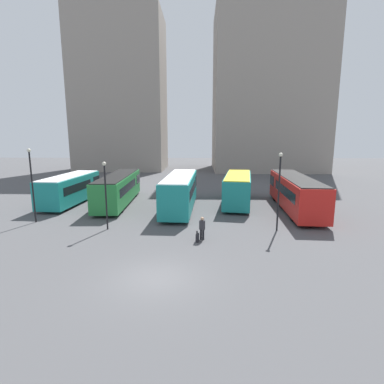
% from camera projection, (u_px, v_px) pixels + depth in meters
% --- Properties ---
extents(ground_plane, '(160.00, 160.00, 0.00)m').
position_uv_depth(ground_plane, '(156.00, 278.00, 14.67)').
color(ground_plane, '#4C4C4F').
extents(building_block_left, '(17.27, 12.09, 29.97)m').
position_uv_depth(building_block_left, '(121.00, 94.00, 59.81)').
color(building_block_left, gray).
rests_on(building_block_left, ground_plane).
extents(building_block_right, '(20.97, 15.92, 30.91)m').
position_uv_depth(building_block_right, '(268.00, 91.00, 59.02)').
color(building_block_right, gray).
rests_on(building_block_right, ground_plane).
extents(bus_0, '(3.13, 9.19, 2.92)m').
position_uv_depth(bus_0, '(70.00, 188.00, 30.58)').
color(bus_0, '#19847F').
rests_on(bus_0, ground_plane).
extents(bus_1, '(2.86, 11.67, 2.97)m').
position_uv_depth(bus_1, '(119.00, 188.00, 30.53)').
color(bus_1, '#237A38').
rests_on(bus_1, ground_plane).
extents(bus_2, '(2.99, 10.50, 3.26)m').
position_uv_depth(bus_2, '(180.00, 191.00, 27.96)').
color(bus_2, '#19847F').
rests_on(bus_2, ground_plane).
extents(bus_3, '(3.93, 9.57, 3.03)m').
position_uv_depth(bus_3, '(238.00, 188.00, 30.36)').
color(bus_3, '#19847F').
rests_on(bus_3, ground_plane).
extents(bus_4, '(3.31, 12.57, 3.14)m').
position_uv_depth(bus_4, '(295.00, 192.00, 27.94)').
color(bus_4, red).
rests_on(bus_4, ground_plane).
extents(traveler, '(0.46, 0.46, 1.58)m').
position_uv_depth(traveler, '(202.00, 226.00, 19.95)').
color(traveler, black).
rests_on(traveler, ground_plane).
extents(suitcase, '(0.24, 0.43, 0.79)m').
position_uv_depth(suitcase, '(197.00, 238.00, 19.68)').
color(suitcase, black).
rests_on(suitcase, ground_plane).
extents(lamp_post_0, '(0.28, 0.28, 5.90)m').
position_uv_depth(lamp_post_0, '(32.00, 180.00, 23.54)').
color(lamp_post_0, black).
rests_on(lamp_post_0, ground_plane).
extents(lamp_post_1, '(0.28, 0.28, 5.70)m').
position_uv_depth(lamp_post_1, '(279.00, 186.00, 21.40)').
color(lamp_post_1, black).
rests_on(lamp_post_1, ground_plane).
extents(lamp_post_2, '(0.28, 0.28, 5.04)m').
position_uv_depth(lamp_post_2, '(106.00, 190.00, 21.79)').
color(lamp_post_2, black).
rests_on(lamp_post_2, ground_plane).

